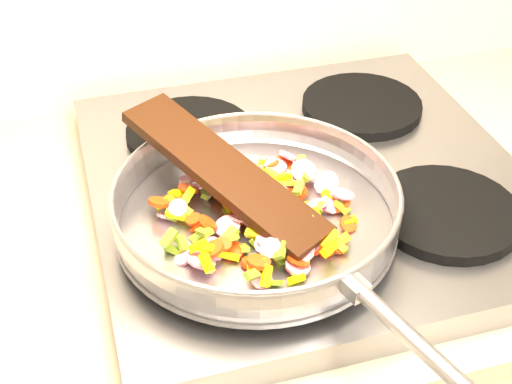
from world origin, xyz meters
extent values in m
cube|color=#939399|center=(-0.70, 1.67, 0.92)|extent=(0.60, 0.60, 0.04)
cylinder|color=black|center=(-0.84, 1.52, 0.95)|extent=(0.19, 0.19, 0.02)
cylinder|color=black|center=(-0.56, 1.52, 0.95)|extent=(0.19, 0.19, 0.02)
cylinder|color=black|center=(-0.84, 1.81, 0.95)|extent=(0.19, 0.19, 0.02)
cylinder|color=black|center=(-0.56, 1.81, 0.95)|extent=(0.19, 0.19, 0.02)
cylinder|color=#9E9EA5|center=(-0.81, 1.56, 0.96)|extent=(0.35, 0.35, 0.01)
torus|color=#9E9EA5|center=(-0.81, 1.56, 0.99)|extent=(0.39, 0.39, 0.05)
torus|color=#9E9EA5|center=(-0.81, 1.56, 1.01)|extent=(0.35, 0.35, 0.01)
cylinder|color=#9E9EA5|center=(-0.73, 1.31, 1.00)|extent=(0.07, 0.19, 0.02)
cube|color=#9E9EA5|center=(-0.75, 1.39, 1.00)|extent=(0.03, 0.04, 0.02)
cylinder|color=#C91344|center=(-0.86, 1.64, 0.97)|extent=(0.04, 0.04, 0.02)
cylinder|color=red|center=(-0.74, 1.51, 0.97)|extent=(0.03, 0.03, 0.01)
cube|color=yellow|center=(-0.88, 1.64, 0.97)|extent=(0.01, 0.02, 0.01)
cube|color=olive|center=(-0.84, 1.51, 0.97)|extent=(0.01, 0.02, 0.02)
cylinder|color=red|center=(-0.90, 1.62, 0.97)|extent=(0.03, 0.03, 0.01)
cube|color=olive|center=(-0.75, 1.51, 0.99)|extent=(0.01, 0.02, 0.01)
cylinder|color=#C91344|center=(-0.81, 1.48, 0.98)|extent=(0.03, 0.04, 0.03)
cube|color=yellow|center=(-0.74, 1.57, 0.97)|extent=(0.02, 0.01, 0.01)
cube|color=yellow|center=(-0.77, 1.54, 0.98)|extent=(0.01, 0.02, 0.01)
cube|color=yellow|center=(-0.78, 1.65, 0.97)|extent=(0.02, 0.03, 0.02)
cube|color=olive|center=(-0.81, 1.67, 0.98)|extent=(0.02, 0.02, 0.02)
cylinder|color=#C91344|center=(-0.85, 1.55, 0.98)|extent=(0.04, 0.04, 0.02)
cube|color=yellow|center=(-0.82, 1.52, 0.98)|extent=(0.02, 0.02, 0.01)
cube|color=olive|center=(-0.72, 1.49, 0.97)|extent=(0.02, 0.02, 0.02)
cube|color=olive|center=(-0.77, 1.55, 0.98)|extent=(0.02, 0.03, 0.02)
cylinder|color=red|center=(-0.80, 1.66, 0.97)|extent=(0.03, 0.03, 0.03)
cylinder|color=#C91344|center=(-0.81, 1.50, 0.98)|extent=(0.03, 0.04, 0.03)
cylinder|color=red|center=(-0.80, 1.63, 0.97)|extent=(0.02, 0.02, 0.02)
cube|color=yellow|center=(-0.83, 1.45, 0.98)|extent=(0.02, 0.03, 0.02)
cube|color=yellow|center=(-0.91, 1.61, 0.98)|extent=(0.03, 0.02, 0.01)
cylinder|color=red|center=(-0.79, 1.66, 0.97)|extent=(0.03, 0.03, 0.01)
cube|color=olive|center=(-0.84, 1.45, 0.98)|extent=(0.02, 0.02, 0.02)
cube|color=yellow|center=(-0.89, 1.48, 0.98)|extent=(0.02, 0.03, 0.02)
cylinder|color=red|center=(-0.76, 1.49, 0.97)|extent=(0.03, 0.04, 0.02)
cube|color=yellow|center=(-0.81, 1.61, 0.98)|extent=(0.02, 0.02, 0.01)
cube|color=yellow|center=(-0.90, 1.58, 0.98)|extent=(0.03, 0.02, 0.01)
cylinder|color=red|center=(-0.84, 1.49, 0.96)|extent=(0.03, 0.03, 0.02)
cylinder|color=red|center=(-0.86, 1.51, 0.98)|extent=(0.03, 0.03, 0.01)
cube|color=yellow|center=(-0.70, 1.52, 0.97)|extent=(0.02, 0.01, 0.01)
cube|color=yellow|center=(-0.89, 1.63, 0.98)|extent=(0.02, 0.02, 0.01)
cylinder|color=red|center=(-0.78, 1.47, 0.97)|extent=(0.04, 0.04, 0.02)
cylinder|color=red|center=(-0.82, 1.57, 0.98)|extent=(0.02, 0.02, 0.01)
cube|color=yellow|center=(-0.88, 1.50, 0.98)|extent=(0.02, 0.01, 0.02)
cube|color=olive|center=(-0.80, 1.55, 0.98)|extent=(0.02, 0.02, 0.01)
cylinder|color=red|center=(-0.77, 1.54, 0.97)|extent=(0.04, 0.04, 0.01)
cylinder|color=red|center=(-0.83, 1.47, 0.98)|extent=(0.03, 0.03, 0.02)
cylinder|color=#C91344|center=(-0.78, 1.61, 0.98)|extent=(0.04, 0.04, 0.02)
cube|color=olive|center=(-0.90, 1.59, 0.97)|extent=(0.02, 0.02, 0.02)
cylinder|color=#C91344|center=(-0.75, 1.60, 0.97)|extent=(0.04, 0.04, 0.03)
cube|color=olive|center=(-0.81, 1.61, 0.99)|extent=(0.02, 0.02, 0.02)
cylinder|color=#C91344|center=(-0.77, 1.53, 0.98)|extent=(0.04, 0.04, 0.02)
cylinder|color=red|center=(-0.73, 1.48, 0.97)|extent=(0.03, 0.03, 0.02)
cube|color=olive|center=(-0.81, 1.58, 0.97)|extent=(0.02, 0.02, 0.02)
cylinder|color=red|center=(-0.88, 1.63, 0.98)|extent=(0.04, 0.04, 0.02)
cylinder|color=red|center=(-0.92, 1.61, 0.98)|extent=(0.03, 0.03, 0.02)
cube|color=yellow|center=(-0.89, 1.51, 0.99)|extent=(0.02, 0.01, 0.02)
cylinder|color=#C91344|center=(-0.77, 1.61, 0.97)|extent=(0.03, 0.04, 0.03)
cube|color=yellow|center=(-0.77, 1.55, 0.97)|extent=(0.02, 0.02, 0.02)
cylinder|color=#C91344|center=(-0.87, 1.51, 0.98)|extent=(0.04, 0.04, 0.02)
cube|color=yellow|center=(-0.82, 1.62, 0.97)|extent=(0.02, 0.02, 0.02)
cylinder|color=#C91344|center=(-0.71, 1.63, 0.98)|extent=(0.03, 0.04, 0.02)
cube|color=olive|center=(-0.76, 1.63, 0.97)|extent=(0.02, 0.02, 0.01)
cube|color=olive|center=(-0.80, 1.48, 0.97)|extent=(0.03, 0.02, 0.01)
cube|color=olive|center=(-0.85, 1.52, 0.98)|extent=(0.02, 0.02, 0.01)
cube|color=olive|center=(-0.88, 1.55, 0.97)|extent=(0.02, 0.02, 0.01)
cube|color=yellow|center=(-0.73, 1.48, 0.97)|extent=(0.02, 0.02, 0.01)
cube|color=yellow|center=(-0.86, 1.50, 0.97)|extent=(0.03, 0.02, 0.02)
cube|color=yellow|center=(-0.77, 1.65, 0.97)|extent=(0.02, 0.02, 0.02)
cube|color=olive|center=(-0.81, 1.53, 0.98)|extent=(0.02, 0.02, 0.01)
cube|color=olive|center=(-0.82, 1.52, 0.97)|extent=(0.02, 0.02, 0.02)
cylinder|color=#C91344|center=(-0.91, 1.52, 0.97)|extent=(0.03, 0.04, 0.02)
cylinder|color=red|center=(-0.84, 1.61, 0.97)|extent=(0.03, 0.03, 0.02)
cube|color=olive|center=(-0.86, 1.61, 0.98)|extent=(0.02, 0.02, 0.01)
cube|color=yellow|center=(-0.74, 1.53, 0.98)|extent=(0.02, 0.03, 0.02)
cube|color=yellow|center=(-0.75, 1.46, 0.99)|extent=(0.03, 0.03, 0.01)
cube|color=olive|center=(-0.84, 1.63, 0.97)|extent=(0.02, 0.02, 0.01)
cylinder|color=red|center=(-0.83, 1.56, 0.97)|extent=(0.03, 0.03, 0.01)
cube|color=olive|center=(-0.81, 1.53, 0.97)|extent=(0.02, 0.02, 0.02)
cylinder|color=red|center=(-0.74, 1.60, 0.97)|extent=(0.03, 0.03, 0.01)
cube|color=yellow|center=(-0.78, 1.56, 0.98)|extent=(0.02, 0.03, 0.02)
cylinder|color=#C91344|center=(-0.75, 1.55, 0.97)|extent=(0.03, 0.03, 0.01)
cube|color=yellow|center=(-0.88, 1.61, 0.98)|extent=(0.02, 0.02, 0.02)
cube|color=yellow|center=(-0.77, 1.61, 0.98)|extent=(0.03, 0.01, 0.02)
cylinder|color=#C91344|center=(-0.81, 1.56, 0.97)|extent=(0.03, 0.04, 0.02)
cube|color=olive|center=(-0.81, 1.59, 0.98)|extent=(0.02, 0.01, 0.01)
cube|color=yellow|center=(-0.82, 1.57, 0.98)|extent=(0.01, 0.02, 0.01)
cylinder|color=red|center=(-0.80, 1.64, 0.97)|extent=(0.02, 0.02, 0.01)
cube|color=yellow|center=(-0.79, 1.63, 0.98)|extent=(0.03, 0.02, 0.01)
cylinder|color=red|center=(-0.88, 1.57, 0.97)|extent=(0.03, 0.03, 0.03)
cylinder|color=#C91344|center=(-0.89, 1.50, 0.97)|extent=(0.04, 0.04, 0.02)
cube|color=yellow|center=(-0.89, 1.59, 0.98)|extent=(0.02, 0.02, 0.01)
cylinder|color=#C91344|center=(-0.75, 1.52, 0.97)|extent=(0.03, 0.04, 0.03)
cube|color=olive|center=(-0.91, 1.55, 0.97)|extent=(0.02, 0.02, 0.02)
cylinder|color=red|center=(-0.70, 1.55, 0.97)|extent=(0.04, 0.04, 0.02)
cube|color=olive|center=(-0.84, 1.54, 0.97)|extent=(0.02, 0.03, 0.02)
cylinder|color=#C91344|center=(-0.81, 1.67, 0.98)|extent=(0.03, 0.03, 0.01)
cube|color=olive|center=(-0.73, 1.48, 0.98)|extent=(0.02, 0.01, 0.02)
cube|color=olive|center=(-0.92, 1.53, 0.97)|extent=(0.02, 0.02, 0.02)
cylinder|color=#C91344|center=(-0.77, 1.59, 0.97)|extent=(0.04, 0.04, 0.03)
cylinder|color=#C91344|center=(-0.78, 1.66, 0.97)|extent=(0.04, 0.03, 0.02)
cube|color=yellow|center=(-0.83, 1.47, 0.97)|extent=(0.02, 0.02, 0.02)
cube|color=olive|center=(-0.72, 1.61, 0.98)|extent=(0.02, 0.02, 0.01)
cylinder|color=#C91344|center=(-0.79, 1.46, 0.97)|extent=(0.04, 0.04, 0.01)
cylinder|color=#C91344|center=(-0.78, 1.48, 0.98)|extent=(0.04, 0.04, 0.02)
cylinder|color=red|center=(-0.82, 1.57, 0.97)|extent=(0.03, 0.03, 0.01)
cube|color=yellow|center=(-0.75, 1.61, 0.98)|extent=(0.02, 0.02, 0.01)
cube|color=olive|center=(-0.85, 1.52, 0.98)|extent=(0.02, 0.02, 0.02)
cylinder|color=#C91344|center=(-0.73, 1.62, 0.98)|extent=(0.04, 0.04, 0.02)
cube|color=yellow|center=(-0.80, 1.60, 0.99)|extent=(0.02, 0.02, 0.01)
cube|color=olive|center=(-0.80, 1.62, 0.97)|extent=(0.02, 0.01, 0.01)
cylinder|color=#C91344|center=(-0.73, 1.66, 0.98)|extent=(0.03, 0.04, 0.02)
cylinder|color=#C91344|center=(-0.73, 1.55, 0.98)|extent=(0.03, 0.04, 0.01)
cylinder|color=#C91344|center=(-0.91, 1.60, 0.97)|extent=(0.03, 0.03, 0.02)
cylinder|color=#C91344|center=(-0.90, 1.59, 0.98)|extent=(0.03, 0.03, 0.02)
cylinder|color=#C91344|center=(-0.71, 1.56, 0.97)|extent=(0.03, 0.03, 0.01)
cylinder|color=#C91344|center=(-0.87, 1.66, 0.97)|extent=(0.03, 0.03, 0.01)
cylinder|color=#C91344|center=(-0.75, 1.63, 0.97)|extent=(0.04, 0.05, 0.03)
cube|color=yellow|center=(-0.79, 1.44, 0.97)|extent=(0.02, 0.02, 0.02)
cylinder|color=#C91344|center=(-0.76, 1.49, 0.97)|extent=(0.04, 0.04, 0.02)
cylinder|color=red|center=(-0.74, 1.48, 0.97)|extent=(0.03, 0.02, 0.02)
cylinder|color=#C91344|center=(-0.76, 1.61, 0.97)|extent=(0.04, 0.05, 0.03)
cylinder|color=#C91344|center=(-0.70, 1.59, 0.98)|extent=(0.04, 0.05, 0.03)
cube|color=yellow|center=(-0.82, 1.63, 0.97)|extent=(0.03, 0.02, 0.02)
cylinder|color=red|center=(-0.73, 1.63, 0.97)|extent=(0.04, 0.04, 0.02)
cylinder|color=red|center=(-0.76, 1.66, 0.98)|extent=(0.04, 0.03, 0.02)
cube|color=yellow|center=(-0.80, 1.52, 0.97)|extent=(0.02, 0.02, 0.01)
cylinder|color=red|center=(-0.88, 1.57, 0.97)|extent=(0.02, 0.02, 0.01)
cylinder|color=#C91344|center=(-0.70, 1.57, 0.97)|extent=(0.03, 0.03, 0.02)
cube|color=yellow|center=(-0.88, 1.63, 0.97)|extent=(0.02, 0.02, 0.02)
cube|color=olive|center=(-0.82, 1.45, 0.97)|extent=(0.02, 0.02, 0.02)
cylinder|color=#C91344|center=(-0.85, 1.63, 0.97)|extent=(0.03, 0.04, 0.03)
cylinder|color=#C91344|center=(-0.69, 1.56, 0.98)|extent=(0.04, 0.04, 0.02)
cube|color=olive|center=(-0.88, 1.54, 0.98)|extent=(0.02, 0.03, 0.01)
cube|color=olive|center=(-0.77, 1.52, 0.98)|extent=(0.02, 0.02, 0.01)
cube|color=olive|center=(-0.80, 1.58, 0.98)|extent=(0.02, 0.02, 0.02)
cylinder|color=red|center=(-0.80, 1.52, 0.97)|extent=(0.03, 0.03, 0.02)
cube|color=yellow|center=(-0.74, 1.48, 0.98)|extent=(0.03, 0.02, 0.02)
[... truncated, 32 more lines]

